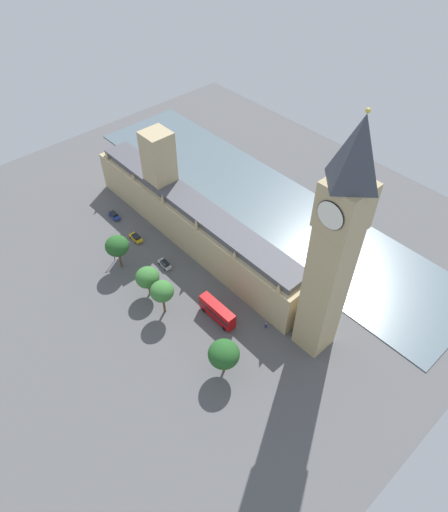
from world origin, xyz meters
TOP-DOWN VIEW (x-y plane):
  - ground_plane at (0.00, 0.00)m, footprint 148.77×148.77m
  - river_thames at (-28.36, 0.00)m, footprint 31.70×133.89m
  - parliament_building at (-1.99, -1.65)m, footprint 10.62×78.77m
  - clock_tower at (-0.49, 44.68)m, footprint 7.88×7.88m
  - car_blue_near_tower at (9.70, -24.06)m, footprint 1.92×4.59m
  - car_yellow_cab_trailing at (10.45, -11.43)m, footprint 2.09×4.51m
  - car_silver_kerbside at (10.64, 2.50)m, footprint 2.07×4.58m
  - double_decker_bus_leading at (11.60, 25.02)m, footprint 2.72×10.52m
  - pedestrian_opposite_hall at (4.92, 34.83)m, footprint 0.66×0.71m
  - plane_tree_under_trees at (19.32, -5.33)m, footprint 6.21×6.21m
  - plane_tree_far_end at (20.16, 36.82)m, footprint 6.79×6.79m
  - plane_tree_by_river_gate at (19.85, 14.81)m, footprint 5.68×5.68m
  - plane_tree_corner at (19.17, 7.64)m, footprint 5.95×5.95m
  - street_lamp_midblock at (19.42, -8.55)m, footprint 0.56×0.56m

SIDE VIEW (x-z plane):
  - ground_plane at x=0.00m, z-range 0.00..0.00m
  - river_thames at x=-28.36m, z-range 0.00..0.25m
  - pedestrian_opposite_hall at x=4.92m, z-range -0.09..1.62m
  - car_blue_near_tower at x=9.70m, z-range 0.02..1.76m
  - car_silver_kerbside at x=10.64m, z-range 0.02..1.76m
  - car_yellow_cab_trailing at x=10.45m, z-range 0.02..1.76m
  - double_decker_bus_leading at x=11.60m, z-range 0.26..5.01m
  - street_lamp_midblock at x=19.42m, z-range 1.19..6.92m
  - plane_tree_corner at x=19.17m, z-range 1.75..10.37m
  - plane_tree_far_end at x=20.16m, z-range 1.92..11.58m
  - parliament_building at x=-1.99m, z-range -6.61..21.72m
  - plane_tree_by_river_gate at x=19.85m, z-range 2.55..12.59m
  - plane_tree_under_trees at x=19.32m, z-range 2.48..12.80m
  - clock_tower at x=-0.49m, z-range 1.01..58.82m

